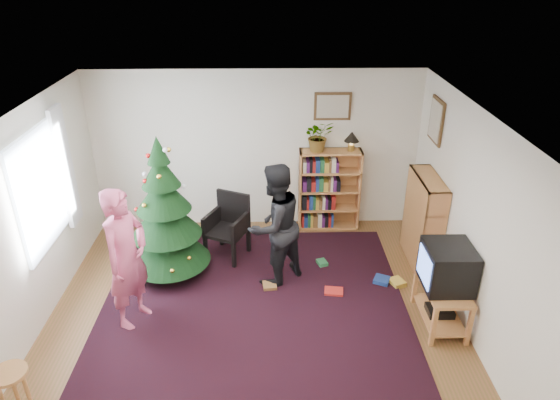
{
  "coord_description": "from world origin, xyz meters",
  "views": [
    {
      "loc": [
        0.22,
        -4.71,
        4.0
      ],
      "look_at": [
        0.34,
        1.09,
        1.1
      ],
      "focal_mm": 32.0,
      "sensor_mm": 36.0,
      "label": 1
    }
  ],
  "objects_px": {
    "person_standing": "(127,259)",
    "potted_plant": "(318,136)",
    "armchair": "(227,223)",
    "table_lamp": "(352,138)",
    "bookshelf_back": "(329,189)",
    "bookshelf_right": "(423,220)",
    "christmas_tree": "(166,220)",
    "person_by_chair": "(275,225)",
    "picture_back": "(333,106)",
    "picture_right": "(436,121)",
    "crt_tv": "(447,267)",
    "stool": "(11,382)",
    "tv_stand": "(441,301)"
  },
  "relations": [
    {
      "from": "picture_back",
      "to": "bookshelf_right",
      "type": "xyz_separation_m",
      "value": [
        1.19,
        -1.17,
        -1.29
      ]
    },
    {
      "from": "potted_plant",
      "to": "table_lamp",
      "type": "bearing_deg",
      "value": 0.0
    },
    {
      "from": "bookshelf_right",
      "to": "stool",
      "type": "xyz_separation_m",
      "value": [
        -4.54,
        -2.59,
        -0.23
      ]
    },
    {
      "from": "stool",
      "to": "potted_plant",
      "type": "xyz_separation_m",
      "value": [
        3.14,
        3.62,
        1.11
      ]
    },
    {
      "from": "crt_tv",
      "to": "person_by_chair",
      "type": "distance_m",
      "value": 2.16
    },
    {
      "from": "armchair",
      "to": "stool",
      "type": "bearing_deg",
      "value": -97.34
    },
    {
      "from": "picture_back",
      "to": "person_standing",
      "type": "bearing_deg",
      "value": -137.25
    },
    {
      "from": "christmas_tree",
      "to": "bookshelf_back",
      "type": "relative_size",
      "value": 1.54
    },
    {
      "from": "bookshelf_back",
      "to": "tv_stand",
      "type": "distance_m",
      "value": 2.63
    },
    {
      "from": "potted_plant",
      "to": "person_by_chair",
      "type": "bearing_deg",
      "value": -114.88
    },
    {
      "from": "bookshelf_back",
      "to": "crt_tv",
      "type": "bearing_deg",
      "value": -65.68
    },
    {
      "from": "person_standing",
      "to": "potted_plant",
      "type": "relative_size",
      "value": 3.65
    },
    {
      "from": "picture_right",
      "to": "person_by_chair",
      "type": "xyz_separation_m",
      "value": [
        -2.21,
        -0.86,
        -1.11
      ]
    },
    {
      "from": "crt_tv",
      "to": "potted_plant",
      "type": "height_order",
      "value": "potted_plant"
    },
    {
      "from": "stool",
      "to": "person_by_chair",
      "type": "height_order",
      "value": "person_by_chair"
    },
    {
      "from": "bookshelf_back",
      "to": "bookshelf_right",
      "type": "relative_size",
      "value": 1.0
    },
    {
      "from": "bookshelf_back",
      "to": "stool",
      "type": "xyz_separation_m",
      "value": [
        -3.34,
        -3.62,
        -0.23
      ]
    },
    {
      "from": "tv_stand",
      "to": "person_by_chair",
      "type": "xyz_separation_m",
      "value": [
        -1.95,
        0.93,
        0.52
      ]
    },
    {
      "from": "armchair",
      "to": "table_lamp",
      "type": "xyz_separation_m",
      "value": [
        1.85,
        0.77,
        1.0
      ]
    },
    {
      "from": "bookshelf_right",
      "to": "tv_stand",
      "type": "height_order",
      "value": "bookshelf_right"
    },
    {
      "from": "tv_stand",
      "to": "person_standing",
      "type": "relative_size",
      "value": 0.48
    },
    {
      "from": "person_standing",
      "to": "christmas_tree",
      "type": "bearing_deg",
      "value": 9.56
    },
    {
      "from": "stool",
      "to": "table_lamp",
      "type": "bearing_deg",
      "value": 44.86
    },
    {
      "from": "christmas_tree",
      "to": "stool",
      "type": "relative_size",
      "value": 3.6
    },
    {
      "from": "christmas_tree",
      "to": "tv_stand",
      "type": "height_order",
      "value": "christmas_tree"
    },
    {
      "from": "picture_back",
      "to": "potted_plant",
      "type": "relative_size",
      "value": 1.15
    },
    {
      "from": "table_lamp",
      "to": "bookshelf_back",
      "type": "bearing_deg",
      "value": -180.0
    },
    {
      "from": "picture_right",
      "to": "table_lamp",
      "type": "distance_m",
      "value": 1.27
    },
    {
      "from": "table_lamp",
      "to": "christmas_tree",
      "type": "bearing_deg",
      "value": -153.96
    },
    {
      "from": "bookshelf_back",
      "to": "table_lamp",
      "type": "height_order",
      "value": "table_lamp"
    },
    {
      "from": "person_by_chair",
      "to": "table_lamp",
      "type": "height_order",
      "value": "person_by_chair"
    },
    {
      "from": "tv_stand",
      "to": "armchair",
      "type": "bearing_deg",
      "value": 148.55
    },
    {
      "from": "armchair",
      "to": "stool",
      "type": "distance_m",
      "value": 3.37
    },
    {
      "from": "armchair",
      "to": "bookshelf_back",
      "type": "bearing_deg",
      "value": 51.08
    },
    {
      "from": "picture_back",
      "to": "table_lamp",
      "type": "height_order",
      "value": "picture_back"
    },
    {
      "from": "picture_right",
      "to": "bookshelf_right",
      "type": "relative_size",
      "value": 0.46
    },
    {
      "from": "picture_back",
      "to": "picture_right",
      "type": "distance_m",
      "value": 1.51
    },
    {
      "from": "bookshelf_right",
      "to": "bookshelf_back",
      "type": "bearing_deg",
      "value": 49.29
    },
    {
      "from": "christmas_tree",
      "to": "bookshelf_back",
      "type": "distance_m",
      "value": 2.64
    },
    {
      "from": "stool",
      "to": "table_lamp",
      "type": "height_order",
      "value": "table_lamp"
    },
    {
      "from": "bookshelf_back",
      "to": "armchair",
      "type": "height_order",
      "value": "bookshelf_back"
    },
    {
      "from": "crt_tv",
      "to": "bookshelf_right",
      "type": "bearing_deg",
      "value": 84.79
    },
    {
      "from": "stool",
      "to": "potted_plant",
      "type": "height_order",
      "value": "potted_plant"
    },
    {
      "from": "picture_back",
      "to": "person_standing",
      "type": "relative_size",
      "value": 0.32
    },
    {
      "from": "christmas_tree",
      "to": "table_lamp",
      "type": "distance_m",
      "value": 2.98
    },
    {
      "from": "picture_back",
      "to": "person_by_chair",
      "type": "bearing_deg",
      "value": -119.04
    },
    {
      "from": "bookshelf_right",
      "to": "person_standing",
      "type": "distance_m",
      "value": 3.96
    },
    {
      "from": "picture_right",
      "to": "person_standing",
      "type": "xyz_separation_m",
      "value": [
        -3.9,
        -1.65,
        -1.08
      ]
    },
    {
      "from": "picture_back",
      "to": "person_by_chair",
      "type": "relative_size",
      "value": 0.33
    },
    {
      "from": "christmas_tree",
      "to": "person_by_chair",
      "type": "xyz_separation_m",
      "value": [
        1.43,
        -0.18,
        0.01
      ]
    }
  ]
}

